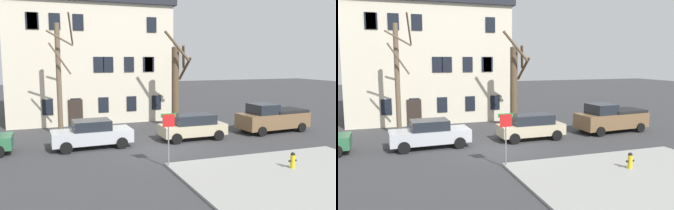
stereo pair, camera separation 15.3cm
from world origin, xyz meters
The scene contains 11 objects.
ground_plane centered at (0.00, 0.00, 0.00)m, with size 120.00×120.00×0.00m, color #38383A.
sidewalk_slab centered at (4.22, -6.71, 0.06)m, with size 10.07×7.66×0.12m, color #999993.
building_main centered at (-2.49, 13.06, 5.99)m, with size 13.66×8.48×11.80m.
tree_bare_near centered at (-5.28, 5.67, 4.04)m, with size 1.81×1.82×8.19m.
tree_bare_mid centered at (3.22, 6.09, 3.35)m, with size 2.21×2.21×7.29m.
car_silver_sedan centered at (-3.71, 1.87, 0.83)m, with size 4.70×2.22×1.65m.
car_beige_wagon centered at (2.79, 1.85, 0.86)m, with size 4.31×2.01×1.64m.
pickup_truck_brown centered at (9.18, 2.19, 1.00)m, with size 5.33×2.58×2.07m.
fire_hydrant centered at (4.61, -5.62, 0.51)m, with size 0.42×0.22×0.76m.
street_sign_pole centered at (-0.73, -3.25, 1.86)m, with size 0.76×0.07×2.65m.
bicycle_leaning centered at (-4.58, 4.35, 0.37)m, with size 1.70×0.52×1.03m.
Camera 1 is at (-6.17, -18.46, 5.19)m, focal length 36.93 mm.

